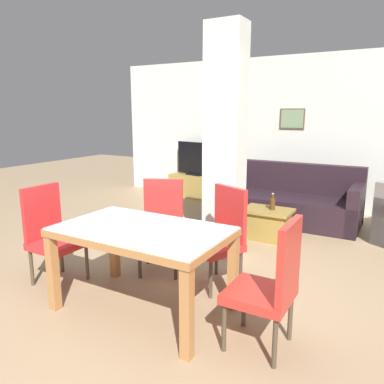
{
  "coord_description": "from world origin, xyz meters",
  "views": [
    {
      "loc": [
        1.89,
        -2.43,
        1.72
      ],
      "look_at": [
        0.0,
        0.86,
        0.91
      ],
      "focal_mm": 35.0,
      "sensor_mm": 36.0,
      "label": 1
    }
  ],
  "objects_px": {
    "coffee_table": "(267,223)",
    "tv_screen": "(195,159)",
    "dining_chair_head_right": "(271,283)",
    "bottle": "(272,203)",
    "dining_chair_far_right": "(221,234)",
    "dining_chair_far_left": "(162,223)",
    "sofa": "(290,203)",
    "dining_chair_head_left": "(51,232)",
    "tv_stand": "(195,186)",
    "dining_table": "(142,246)"
  },
  "relations": [
    {
      "from": "dining_chair_far_right",
      "to": "bottle",
      "type": "relative_size",
      "value": 4.38
    },
    {
      "from": "dining_table",
      "to": "tv_screen",
      "type": "bearing_deg",
      "value": 113.62
    },
    {
      "from": "bottle",
      "to": "sofa",
      "type": "bearing_deg",
      "value": 91.54
    },
    {
      "from": "sofa",
      "to": "tv_stand",
      "type": "bearing_deg",
      "value": -18.84
    },
    {
      "from": "dining_chair_head_right",
      "to": "bottle",
      "type": "bearing_deg",
      "value": 17.79
    },
    {
      "from": "coffee_table",
      "to": "tv_screen",
      "type": "relative_size",
      "value": 0.73
    },
    {
      "from": "dining_chair_far_left",
      "to": "tv_stand",
      "type": "distance_m",
      "value": 3.62
    },
    {
      "from": "dining_chair_head_left",
      "to": "coffee_table",
      "type": "relative_size",
      "value": 1.52
    },
    {
      "from": "sofa",
      "to": "tv_stand",
      "type": "height_order",
      "value": "sofa"
    },
    {
      "from": "dining_chair_far_right",
      "to": "sofa",
      "type": "xyz_separation_m",
      "value": [
        -0.01,
        2.59,
        -0.23
      ]
    },
    {
      "from": "dining_chair_head_right",
      "to": "coffee_table",
      "type": "height_order",
      "value": "dining_chair_head_right"
    },
    {
      "from": "dining_chair_head_left",
      "to": "tv_stand",
      "type": "bearing_deg",
      "value": -171.06
    },
    {
      "from": "bottle",
      "to": "tv_screen",
      "type": "distance_m",
      "value": 2.82
    },
    {
      "from": "coffee_table",
      "to": "dining_chair_head_left",
      "type": "bearing_deg",
      "value": -122.02
    },
    {
      "from": "bottle",
      "to": "dining_chair_head_right",
      "type": "bearing_deg",
      "value": -72.21
    },
    {
      "from": "bottle",
      "to": "tv_screen",
      "type": "bearing_deg",
      "value": 141.37
    },
    {
      "from": "sofa",
      "to": "tv_screen",
      "type": "relative_size",
      "value": 2.35
    },
    {
      "from": "dining_chair_head_right",
      "to": "dining_chair_far_left",
      "type": "distance_m",
      "value": 1.72
    },
    {
      "from": "dining_chair_far_right",
      "to": "dining_table",
      "type": "bearing_deg",
      "value": 90.0
    },
    {
      "from": "bottle",
      "to": "tv_screen",
      "type": "xyz_separation_m",
      "value": [
        -2.19,
        1.75,
        0.28
      ]
    },
    {
      "from": "tv_stand",
      "to": "dining_chair_far_left",
      "type": "bearing_deg",
      "value": -66.44
    },
    {
      "from": "dining_chair_head_right",
      "to": "tv_screen",
      "type": "xyz_separation_m",
      "value": [
        -2.95,
        4.13,
        0.26
      ]
    },
    {
      "from": "dining_chair_head_left",
      "to": "coffee_table",
      "type": "distance_m",
      "value": 2.81
    },
    {
      "from": "sofa",
      "to": "bottle",
      "type": "height_order",
      "value": "sofa"
    },
    {
      "from": "dining_chair_head_left",
      "to": "tv_stand",
      "type": "distance_m",
      "value": 4.19
    },
    {
      "from": "dining_table",
      "to": "coffee_table",
      "type": "xyz_separation_m",
      "value": [
        0.32,
        2.37,
        -0.38
      ]
    },
    {
      "from": "tv_stand",
      "to": "tv_screen",
      "type": "xyz_separation_m",
      "value": [
        0.0,
        0.0,
        0.55
      ]
    },
    {
      "from": "dining_chair_head_right",
      "to": "dining_chair_far_left",
      "type": "relative_size",
      "value": 1.0
    },
    {
      "from": "dining_chair_head_left",
      "to": "dining_chair_head_right",
      "type": "xyz_separation_m",
      "value": [
        2.3,
        0.0,
        0.0
      ]
    },
    {
      "from": "coffee_table",
      "to": "bottle",
      "type": "height_order",
      "value": "bottle"
    },
    {
      "from": "dining_table",
      "to": "bottle",
      "type": "height_order",
      "value": "dining_table"
    },
    {
      "from": "dining_chair_head_right",
      "to": "tv_screen",
      "type": "relative_size",
      "value": 1.11
    },
    {
      "from": "dining_table",
      "to": "dining_chair_head_left",
      "type": "bearing_deg",
      "value": 180.0
    },
    {
      "from": "dining_chair_head_right",
      "to": "dining_table",
      "type": "bearing_deg",
      "value": 90.0
    },
    {
      "from": "dining_chair_far_left",
      "to": "tv_screen",
      "type": "xyz_separation_m",
      "value": [
        -1.44,
        3.31,
        0.26
      ]
    },
    {
      "from": "dining_table",
      "to": "sofa",
      "type": "distance_m",
      "value": 3.42
    },
    {
      "from": "dining_chair_head_left",
      "to": "dining_chair_head_right",
      "type": "height_order",
      "value": "same"
    },
    {
      "from": "dining_table",
      "to": "dining_chair_head_right",
      "type": "relative_size",
      "value": 1.47
    },
    {
      "from": "dining_chair_head_left",
      "to": "dining_chair_far_left",
      "type": "distance_m",
      "value": 1.14
    },
    {
      "from": "dining_table",
      "to": "coffee_table",
      "type": "height_order",
      "value": "dining_table"
    },
    {
      "from": "sofa",
      "to": "tv_screen",
      "type": "distance_m",
      "value": 2.34
    },
    {
      "from": "dining_table",
      "to": "dining_chair_far_right",
      "type": "relative_size",
      "value": 1.47
    },
    {
      "from": "dining_chair_far_right",
      "to": "tv_screen",
      "type": "relative_size",
      "value": 1.11
    },
    {
      "from": "dining_chair_far_right",
      "to": "tv_screen",
      "type": "distance_m",
      "value": 3.98
    },
    {
      "from": "dining_chair_far_left",
      "to": "sofa",
      "type": "height_order",
      "value": "dining_chair_far_left"
    },
    {
      "from": "dining_chair_head_right",
      "to": "dining_chair_far_left",
      "type": "xyz_separation_m",
      "value": [
        -1.51,
        0.82,
        0.0
      ]
    },
    {
      "from": "dining_chair_head_right",
      "to": "tv_screen",
      "type": "bearing_deg",
      "value": 35.58
    },
    {
      "from": "dining_chair_far_right",
      "to": "dining_chair_far_left",
      "type": "bearing_deg",
      "value": 22.8
    },
    {
      "from": "dining_chair_head_left",
      "to": "sofa",
      "type": "distance_m",
      "value": 3.72
    },
    {
      "from": "dining_table",
      "to": "sofa",
      "type": "xyz_separation_m",
      "value": [
        0.36,
        3.39,
        -0.29
      ]
    }
  ]
}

